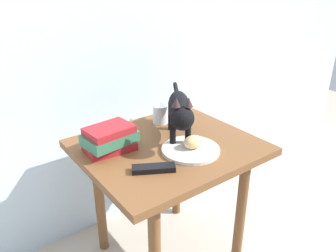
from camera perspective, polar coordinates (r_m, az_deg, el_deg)
back_panel at (r=1.54m, az=-9.91°, el=20.27°), size 4.00×0.04×2.20m
side_table at (r=1.37m, az=-0.00°, el=-6.56°), size 0.68×0.59×0.59m
plate at (r=1.27m, az=3.94°, el=-4.11°), size 0.22×0.22×0.01m
bread_roll at (r=1.26m, az=4.40°, el=-2.76°), size 0.09×0.07×0.05m
cat at (r=1.31m, az=2.03°, el=2.81°), size 0.30×0.41×0.23m
book_stack at (r=1.28m, az=-10.07°, el=-2.19°), size 0.21×0.15×0.10m
candle_jar at (r=1.51m, az=-1.32°, el=1.91°), size 0.07×0.07×0.08m
tv_remote at (r=1.15m, az=-2.50°, el=-7.35°), size 0.15×0.11×0.02m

